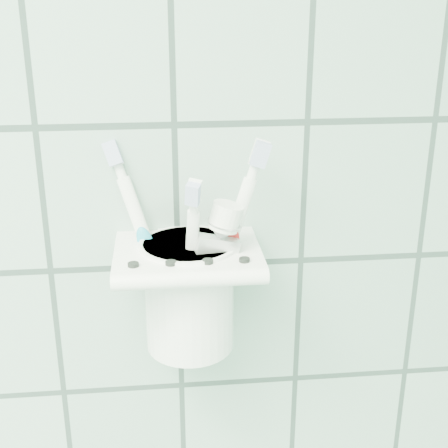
% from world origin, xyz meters
% --- Properties ---
extents(holder_bracket, '(0.14, 0.11, 0.04)m').
position_xyz_m(holder_bracket, '(0.66, 1.15, 1.28)').
color(holder_bracket, white).
rests_on(holder_bracket, wall_back).
extents(cup, '(0.10, 0.10, 0.11)m').
position_xyz_m(cup, '(0.67, 1.16, 1.24)').
color(cup, white).
rests_on(cup, holder_bracket).
extents(toothbrush_pink, '(0.07, 0.06, 0.21)m').
position_xyz_m(toothbrush_pink, '(0.66, 1.14, 1.30)').
color(toothbrush_pink, white).
rests_on(toothbrush_pink, cup).
extents(toothbrush_blue, '(0.07, 0.02, 0.21)m').
position_xyz_m(toothbrush_blue, '(0.67, 1.15, 1.30)').
color(toothbrush_blue, white).
rests_on(toothbrush_blue, cup).
extents(toothbrush_orange, '(0.02, 0.06, 0.18)m').
position_xyz_m(toothbrush_orange, '(0.66, 1.17, 1.28)').
color(toothbrush_orange, white).
rests_on(toothbrush_orange, cup).
extents(toothpaste_tube, '(0.07, 0.04, 0.16)m').
position_xyz_m(toothpaste_tube, '(0.67, 1.14, 1.28)').
color(toothpaste_tube, silver).
rests_on(toothpaste_tube, cup).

